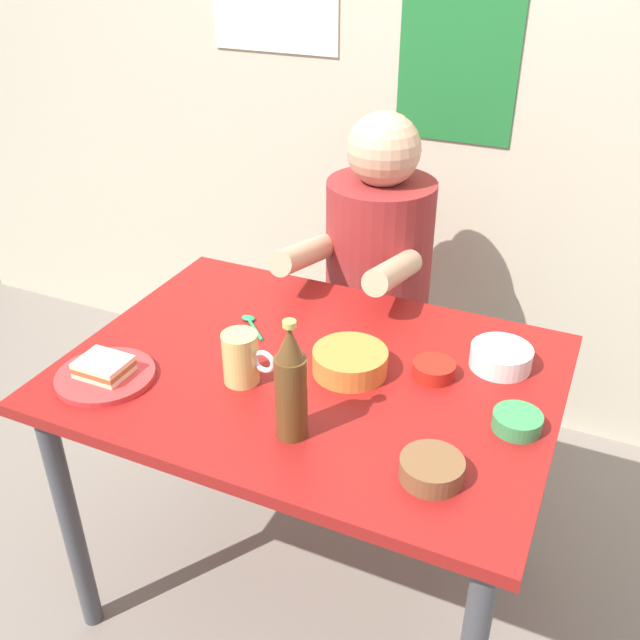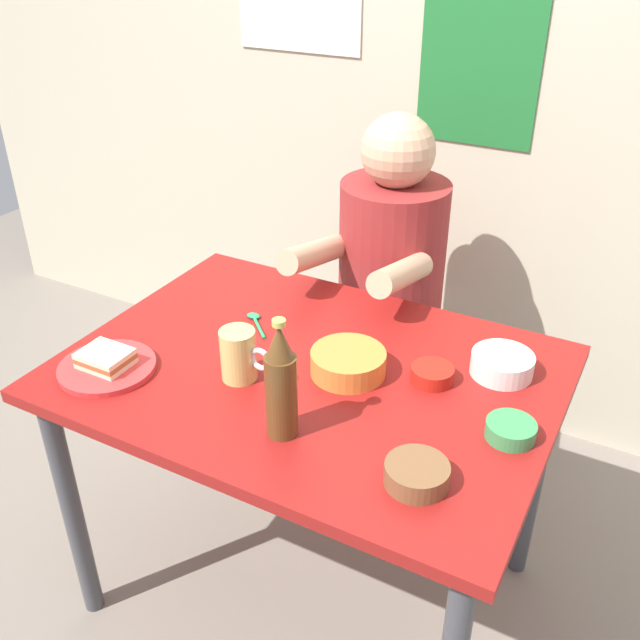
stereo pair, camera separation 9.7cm
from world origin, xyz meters
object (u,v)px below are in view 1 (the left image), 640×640
at_px(person_seated, 378,249).
at_px(beer_bottle, 291,385).
at_px(beer_mug, 242,358).
at_px(stool, 374,363).
at_px(plate_orange, 105,376).
at_px(sandwich, 104,367).
at_px(condiment_bowl_brown, 432,468).
at_px(dining_table, 311,401).

bearing_deg(person_seated, beer_bottle, -81.14).
bearing_deg(person_seated, beer_mug, -93.82).
relative_size(stool, person_seated, 0.63).
bearing_deg(stool, beer_bottle, -81.26).
height_order(plate_orange, beer_bottle, beer_bottle).
relative_size(plate_orange, sandwich, 2.00).
relative_size(sandwich, beer_mug, 0.87).
relative_size(sandwich, condiment_bowl_brown, 0.92).
bearing_deg(beer_mug, plate_orange, -157.07).
bearing_deg(stool, beer_mug, -93.76).
height_order(dining_table, beer_bottle, beer_bottle).
distance_m(person_seated, sandwich, 0.91).
distance_m(dining_table, condiment_bowl_brown, 0.44).
xyz_separation_m(person_seated, sandwich, (-0.33, -0.85, 0.01)).
height_order(plate_orange, sandwich, sandwich).
distance_m(stool, beer_bottle, 1.01).
bearing_deg(plate_orange, sandwich, 14.04).
distance_m(stool, person_seated, 0.42).
height_order(stool, beer_bottle, beer_bottle).
distance_m(beer_bottle, condiment_bowl_brown, 0.31).
relative_size(sandwich, beer_bottle, 0.42).
relative_size(dining_table, beer_bottle, 4.20).
bearing_deg(condiment_bowl_brown, beer_bottle, 178.54).
bearing_deg(plate_orange, stool, 68.85).
height_order(beer_bottle, condiment_bowl_brown, beer_bottle).
bearing_deg(plate_orange, beer_mug, 22.93).
distance_m(dining_table, beer_mug, 0.22).
xyz_separation_m(person_seated, plate_orange, (-0.33, -0.85, -0.02)).
height_order(dining_table, condiment_bowl_brown, condiment_bowl_brown).
distance_m(dining_table, plate_orange, 0.47).
xyz_separation_m(stool, condiment_bowl_brown, (0.42, -0.86, 0.41)).
bearing_deg(beer_bottle, beer_mug, 146.68).
bearing_deg(beer_bottle, person_seated, 98.86).
distance_m(plate_orange, condiment_bowl_brown, 0.75).
distance_m(person_seated, beer_mug, 0.73).
distance_m(stool, sandwich, 1.01).
distance_m(person_seated, plate_orange, 0.91).
height_order(plate_orange, beer_mug, beer_mug).
height_order(dining_table, stool, dining_table).
bearing_deg(dining_table, beer_mug, -137.10).
xyz_separation_m(plate_orange, beer_bottle, (0.46, 0.00, 0.11)).
height_order(person_seated, condiment_bowl_brown, person_seated).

